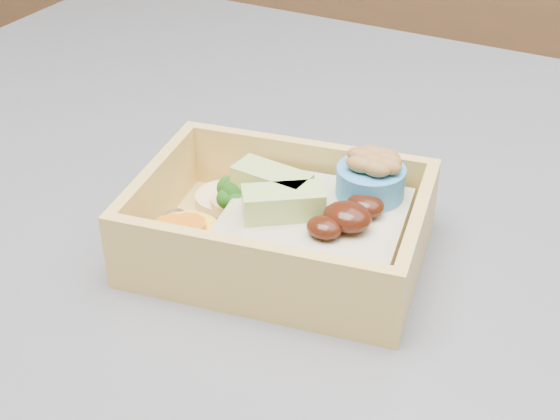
% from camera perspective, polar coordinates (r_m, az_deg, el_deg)
% --- Properties ---
extents(bento_box, '(0.19, 0.15, 0.06)m').
position_cam_1_polar(bento_box, '(0.48, 0.74, -1.11)').
color(bento_box, '#D5B058').
rests_on(bento_box, island).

